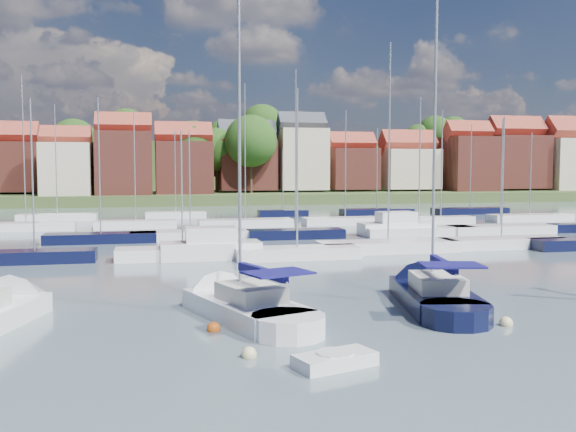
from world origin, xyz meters
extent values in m
plane|color=#4E626B|center=(0.00, 40.00, 0.00)|extent=(260.00, 260.00, 0.00)
cone|color=white|center=(-15.04, 6.29, 0.25)|extent=(3.94, 4.27, 3.02)
cube|color=white|center=(-5.64, 1.63, 0.25)|extent=(5.01, 7.53, 1.20)
cone|color=white|center=(-7.06, 5.75, 0.25)|extent=(3.85, 4.14, 2.90)
cylinder|color=white|center=(-4.50, -1.66, 0.25)|extent=(3.69, 3.69, 1.20)
cube|color=beige|center=(-5.48, 1.18, 1.20)|extent=(2.87, 3.40, 0.70)
cylinder|color=#B2B2B7|center=(-5.80, 2.09, 7.30)|extent=(0.14, 0.14, 12.89)
cylinder|color=#B2B2B7|center=(-5.16, 0.26, 2.05)|extent=(1.36, 3.69, 0.10)
cube|color=#121052|center=(-5.16, 0.26, 2.20)|extent=(1.48, 3.57, 0.35)
cube|color=#121052|center=(-4.75, -0.93, 2.35)|extent=(2.90, 2.45, 0.08)
cube|color=black|center=(3.27, 2.13, 0.25)|extent=(4.31, 7.55, 1.20)
cone|color=black|center=(4.15, 6.48, 0.25)|extent=(3.59, 3.97, 2.96)
cylinder|color=black|center=(2.57, -1.35, 0.25)|extent=(3.49, 3.49, 1.20)
cube|color=beige|center=(3.17, 1.64, 1.20)|extent=(2.62, 3.31, 0.70)
cylinder|color=#B2B2B7|center=(3.37, 2.61, 7.58)|extent=(0.14, 0.14, 13.45)
cylinder|color=#B2B2B7|center=(2.98, 0.68, 2.05)|extent=(0.88, 3.89, 0.10)
cube|color=#121052|center=(2.98, 0.68, 2.20)|extent=(1.04, 3.73, 0.35)
cube|color=#121052|center=(2.72, -0.58, 2.35)|extent=(2.82, 2.24, 0.08)
cube|color=white|center=(-3.84, -5.59, 0.19)|extent=(2.90, 1.98, 0.52)
cylinder|color=white|center=(-3.84, -5.59, 0.33)|extent=(1.23, 1.23, 0.33)
sphere|color=beige|center=(-6.38, -3.95, 0.00)|extent=(0.53, 0.53, 0.53)
sphere|color=#D85914|center=(-7.18, -0.18, 0.00)|extent=(0.54, 0.54, 0.54)
sphere|color=beige|center=(4.52, -1.88, 0.00)|extent=(0.54, 0.54, 0.54)
sphere|color=#D85914|center=(3.34, 7.11, 0.00)|extent=(0.52, 0.52, 0.52)
cube|color=black|center=(-17.11, 20.54, 0.35)|extent=(8.01, 2.24, 1.00)
cylinder|color=#B2B2B7|center=(-17.11, 20.54, 5.93)|extent=(0.12, 0.12, 10.16)
cube|color=white|center=(-7.27, 20.20, 0.35)|extent=(9.22, 2.58, 1.00)
cylinder|color=#B2B2B7|center=(-7.27, 20.20, 4.94)|extent=(0.12, 0.12, 8.18)
cube|color=white|center=(0.63, 18.61, 0.35)|extent=(8.78, 2.46, 1.00)
cylinder|color=#B2B2B7|center=(0.63, 18.61, 6.38)|extent=(0.12, 0.12, 11.06)
cube|color=white|center=(8.23, 20.67, 0.35)|extent=(10.79, 3.02, 1.00)
cylinder|color=#B2B2B7|center=(8.23, 20.67, 8.29)|extent=(0.12, 0.12, 14.87)
cube|color=white|center=(17.98, 21.03, 0.35)|extent=(10.13, 2.84, 1.00)
cylinder|color=#B2B2B7|center=(17.98, 21.03, 5.65)|extent=(0.12, 0.12, 9.59)
cube|color=white|center=(-5.31, 20.00, 0.50)|extent=(7.00, 2.60, 1.40)
cube|color=white|center=(-5.31, 20.00, 1.60)|extent=(3.50, 2.20, 1.30)
cube|color=black|center=(-13.55, 31.64, 0.35)|extent=(9.30, 2.60, 1.00)
cylinder|color=#B2B2B7|center=(-13.55, 31.64, 6.59)|extent=(0.12, 0.12, 11.48)
cube|color=white|center=(-5.94, 32.01, 0.35)|extent=(10.40, 2.91, 1.00)
cylinder|color=#B2B2B7|center=(-5.94, 32.01, 5.24)|extent=(0.12, 0.12, 8.77)
cube|color=black|center=(3.48, 31.28, 0.35)|extent=(8.80, 2.46, 1.00)
cylinder|color=#B2B2B7|center=(3.48, 31.28, 8.01)|extent=(0.12, 0.12, 14.33)
cube|color=white|center=(15.40, 31.16, 0.35)|extent=(10.73, 3.00, 1.00)
cylinder|color=#B2B2B7|center=(15.40, 31.16, 6.92)|extent=(0.12, 0.12, 12.14)
cube|color=white|center=(23.82, 30.97, 0.35)|extent=(10.48, 2.93, 1.00)
cylinder|color=#B2B2B7|center=(23.82, 30.97, 5.99)|extent=(0.12, 0.12, 10.28)
cube|color=white|center=(13.46, 32.00, 0.50)|extent=(7.00, 2.60, 1.40)
cube|color=white|center=(13.46, 32.00, 1.60)|extent=(3.50, 2.20, 1.30)
cube|color=white|center=(-21.71, 44.21, 0.35)|extent=(9.71, 2.72, 1.00)
cylinder|color=#B2B2B7|center=(-21.71, 44.21, 8.29)|extent=(0.12, 0.12, 14.88)
cube|color=white|center=(-10.84, 44.51, 0.35)|extent=(8.49, 2.38, 1.00)
cylinder|color=#B2B2B7|center=(-10.84, 44.51, 6.51)|extent=(0.12, 0.12, 11.31)
cube|color=white|center=(0.79, 43.78, 0.35)|extent=(10.16, 2.85, 1.00)
cylinder|color=#B2B2B7|center=(0.79, 43.78, 8.15)|extent=(0.12, 0.12, 14.59)
cube|color=white|center=(12.17, 43.90, 0.35)|extent=(9.53, 2.67, 1.00)
cylinder|color=#B2B2B7|center=(12.17, 43.90, 6.81)|extent=(0.12, 0.12, 11.91)
cube|color=white|center=(23.16, 42.50, 0.35)|extent=(7.62, 2.13, 1.00)
cylinder|color=#B2B2B7|center=(23.16, 42.50, 6.91)|extent=(0.12, 0.12, 12.13)
cube|color=white|center=(35.22, 43.59, 0.35)|extent=(10.17, 2.85, 1.00)
cylinder|color=#B2B2B7|center=(35.22, 43.59, 5.72)|extent=(0.12, 0.12, 9.73)
cube|color=white|center=(-20.26, 56.56, 0.35)|extent=(9.24, 2.59, 1.00)
cylinder|color=#B2B2B7|center=(-20.26, 56.56, 7.43)|extent=(0.12, 0.12, 13.17)
cube|color=white|center=(-6.08, 57.30, 0.35)|extent=(7.57, 2.12, 1.00)
cylinder|color=#B2B2B7|center=(-6.08, 57.30, 5.97)|extent=(0.12, 0.12, 10.24)
cube|color=black|center=(7.88, 57.47, 0.35)|extent=(6.58, 1.84, 1.00)
cylinder|color=#B2B2B7|center=(7.88, 57.47, 4.85)|extent=(0.12, 0.12, 8.01)
cube|color=black|center=(20.94, 57.40, 0.35)|extent=(9.92, 2.78, 1.00)
cylinder|color=#B2B2B7|center=(20.94, 57.40, 6.31)|extent=(0.12, 0.12, 10.92)
cube|color=black|center=(34.28, 56.37, 0.35)|extent=(10.55, 2.95, 1.00)
cylinder|color=#B2B2B7|center=(34.28, 56.37, 6.61)|extent=(0.12, 0.12, 11.51)
cube|color=#425229|center=(0.00, 117.00, 0.30)|extent=(200.00, 70.00, 3.00)
cube|color=#425229|center=(0.00, 142.00, 5.00)|extent=(200.00, 60.00, 14.00)
cube|color=brown|center=(-33.65, 97.79, 6.56)|extent=(10.37, 9.97, 8.73)
cube|color=#95392B|center=(-33.65, 97.79, 12.20)|extent=(10.57, 5.13, 5.13)
cube|color=beige|center=(-22.74, 89.00, 6.08)|extent=(8.09, 8.80, 8.96)
cube|color=#95392B|center=(-22.74, 89.00, 11.55)|extent=(8.25, 4.00, 4.00)
cube|color=brown|center=(-13.35, 89.94, 7.08)|extent=(9.36, 10.17, 10.97)
cube|color=#95392B|center=(-13.35, 89.94, 13.72)|extent=(9.54, 4.63, 4.63)
cube|color=brown|center=(-3.04, 91.65, 6.31)|extent=(9.90, 8.56, 9.42)
cube|color=#95392B|center=(-3.04, 91.65, 12.23)|extent=(10.10, 4.90, 4.90)
cube|color=brown|center=(9.10, 96.65, 6.95)|extent=(10.59, 8.93, 9.49)
cube|color=#383A42|center=(9.10, 96.65, 12.99)|extent=(10.80, 5.24, 5.24)
cube|color=beige|center=(19.71, 95.80, 8.02)|extent=(9.01, 8.61, 11.65)
cube|color=#383A42|center=(19.71, 95.80, 14.95)|extent=(9.19, 4.46, 4.46)
cube|color=brown|center=(30.17, 97.00, 6.20)|extent=(9.10, 9.34, 8.00)
cube|color=#95392B|center=(30.17, 97.00, 11.32)|extent=(9.28, 4.50, 4.50)
cube|color=beige|center=(41.95, 96.59, 6.14)|extent=(10.86, 9.59, 7.88)
cube|color=#95392B|center=(41.95, 96.59, 11.41)|extent=(11.07, 5.37, 5.37)
cube|color=brown|center=(53.76, 93.92, 7.09)|extent=(9.18, 9.96, 10.97)
cube|color=#95392B|center=(53.76, 93.92, 13.70)|extent=(9.36, 4.54, 4.54)
cube|color=brown|center=(65.18, 95.21, 7.58)|extent=(11.39, 9.67, 10.76)
cube|color=#95392B|center=(65.18, 95.21, 14.36)|extent=(11.62, 5.64, 5.64)
cube|color=beige|center=(78.01, 93.34, 7.00)|extent=(12.95, 8.52, 10.80)
cube|color=#95392B|center=(78.01, 93.34, 13.99)|extent=(13.21, 6.41, 6.41)
cylinder|color=#382619|center=(56.77, 115.51, 8.51)|extent=(0.50, 0.50, 4.47)
sphere|color=#2B5219|center=(56.77, 115.51, 14.58)|extent=(8.18, 8.18, 8.18)
cylinder|color=#382619|center=(3.46, 95.93, 3.83)|extent=(0.50, 0.50, 4.46)
sphere|color=#2B5219|center=(3.46, 95.93, 9.88)|extent=(8.15, 8.15, 8.15)
cylinder|color=#382619|center=(15.22, 113.68, 8.58)|extent=(0.50, 0.50, 5.15)
sphere|color=#2B5219|center=(15.22, 113.68, 15.56)|extent=(9.41, 9.41, 9.41)
cylinder|color=#382619|center=(-13.54, 116.31, 8.68)|extent=(0.50, 0.50, 4.56)
sphere|color=#2B5219|center=(-13.54, 116.31, 14.87)|extent=(8.34, 8.34, 8.34)
cylinder|color=#382619|center=(-23.24, 105.25, 4.18)|extent=(0.50, 0.50, 5.15)
sphere|color=#2B5219|center=(-23.24, 105.25, 11.17)|extent=(9.42, 9.42, 9.42)
cylinder|color=#382619|center=(13.76, 104.71, 3.48)|extent=(0.50, 0.50, 3.77)
sphere|color=#2B5219|center=(13.76, 104.71, 8.60)|extent=(6.89, 6.89, 6.89)
cylinder|color=#382619|center=(9.05, 90.94, 4.21)|extent=(0.50, 0.50, 5.21)
sphere|color=#2B5219|center=(9.05, 90.94, 11.28)|extent=(9.53, 9.53, 9.53)
cylinder|color=#382619|center=(61.93, 101.62, 3.09)|extent=(0.50, 0.50, 2.97)
sphere|color=#2B5219|center=(61.93, 101.62, 7.12)|extent=(5.44, 5.44, 5.44)
cylinder|color=#382619|center=(-1.15, 93.75, 4.02)|extent=(0.50, 0.50, 4.84)
sphere|color=#2B5219|center=(-1.15, 93.75, 10.59)|extent=(8.85, 8.85, 8.85)
cylinder|color=#382619|center=(52.68, 115.72, 8.17)|extent=(0.50, 0.50, 3.72)
sphere|color=#2B5219|center=(52.68, 115.72, 13.21)|extent=(6.80, 6.80, 6.80)
cylinder|color=#382619|center=(54.05, 94.13, 3.62)|extent=(0.50, 0.50, 4.05)
sphere|color=#2B5219|center=(54.05, 94.13, 9.11)|extent=(7.40, 7.40, 7.40)
cylinder|color=#382619|center=(6.84, 113.29, 7.91)|extent=(0.50, 0.50, 3.93)
sphere|color=#2B5219|center=(6.84, 113.29, 13.24)|extent=(7.19, 7.19, 7.19)
cylinder|color=#382619|center=(30.65, 100.17, 3.51)|extent=(0.50, 0.50, 3.82)
sphere|color=#2B5219|center=(30.65, 100.17, 8.70)|extent=(6.99, 6.99, 6.99)
cylinder|color=#382619|center=(-17.44, 93.12, 3.34)|extent=(0.50, 0.50, 3.48)
sphere|color=#2B5219|center=(-17.44, 93.12, 8.07)|extent=(6.37, 6.37, 6.37)
cylinder|color=#382619|center=(57.51, 102.81, 3.09)|extent=(0.50, 0.50, 2.99)
sphere|color=#2B5219|center=(57.51, 102.81, 7.14)|extent=(5.46, 5.46, 5.46)
cylinder|color=#382619|center=(3.61, 99.04, 3.22)|extent=(0.50, 0.50, 3.25)
sphere|color=#2B5219|center=(3.61, 99.04, 7.63)|extent=(5.94, 5.94, 5.94)
cylinder|color=#382619|center=(-3.05, 100.73, 3.09)|extent=(0.50, 0.50, 2.98)
sphere|color=#2B5219|center=(-3.05, 100.73, 7.14)|extent=(5.46, 5.46, 5.46)
cylinder|color=#382619|center=(64.66, 121.74, 9.36)|extent=(0.50, 0.50, 4.29)
sphere|color=#2B5219|center=(64.66, 121.74, 15.17)|extent=(7.84, 7.84, 7.84)
camera|label=1|loc=(-9.68, -25.01, 6.40)|focal=40.00mm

